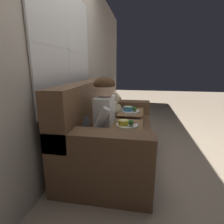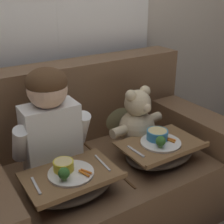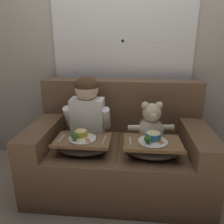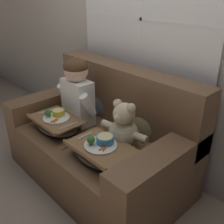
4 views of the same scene
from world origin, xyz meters
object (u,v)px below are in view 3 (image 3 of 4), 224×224
at_px(couch, 119,149).
at_px(lap_tray_teddy, 152,147).
at_px(throw_pillow_behind_teddy, 149,117).
at_px(child_figure, 87,106).
at_px(lap_tray_child, 83,145).
at_px(throw_pillow_behind_child, 93,116).
at_px(teddy_bear, 151,126).

xyz_separation_m(couch, lap_tray_teddy, (0.29, -0.27, 0.17)).
relative_size(couch, throw_pillow_behind_teddy, 4.88).
bearing_deg(child_figure, lap_tray_child, -90.33).
bearing_deg(lap_tray_teddy, couch, 137.46).
bearing_deg(child_figure, lap_tray_teddy, -21.78).
xyz_separation_m(throw_pillow_behind_teddy, lap_tray_teddy, (-0.00, -0.48, -0.09)).
height_order(lap_tray_child, lap_tray_teddy, lap_tray_teddy).
bearing_deg(throw_pillow_behind_child, couch, -35.86).
distance_m(throw_pillow_behind_child, throw_pillow_behind_teddy, 0.59).
bearing_deg(lap_tray_child, lap_tray_teddy, 0.08).
height_order(child_figure, lap_tray_teddy, child_figure).
height_order(throw_pillow_behind_teddy, child_figure, child_figure).
bearing_deg(throw_pillow_behind_teddy, lap_tray_child, -140.68).
distance_m(throw_pillow_behind_teddy, lap_tray_child, 0.77).
bearing_deg(teddy_bear, throw_pillow_behind_child, 156.87).
height_order(child_figure, lap_tray_child, child_figure).
distance_m(couch, lap_tray_child, 0.44).
bearing_deg(throw_pillow_behind_teddy, teddy_bear, -89.83).
distance_m(child_figure, lap_tray_teddy, 0.69).
bearing_deg(lap_tray_teddy, teddy_bear, 89.72).
relative_size(throw_pillow_behind_teddy, lap_tray_teddy, 0.70).
bearing_deg(teddy_bear, couch, 172.46).
distance_m(teddy_bear, lap_tray_teddy, 0.25).
distance_m(throw_pillow_behind_teddy, teddy_bear, 0.25).
relative_size(child_figure, teddy_bear, 1.43).
distance_m(couch, throw_pillow_behind_child, 0.45).
height_order(throw_pillow_behind_teddy, teddy_bear, teddy_bear).
bearing_deg(couch, lap_tray_child, -137.54).
bearing_deg(throw_pillow_behind_child, child_figure, -90.01).
xyz_separation_m(throw_pillow_behind_teddy, teddy_bear, (0.00, -0.25, 0.01)).
height_order(throw_pillow_behind_child, child_figure, child_figure).
height_order(couch, lap_tray_teddy, couch).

